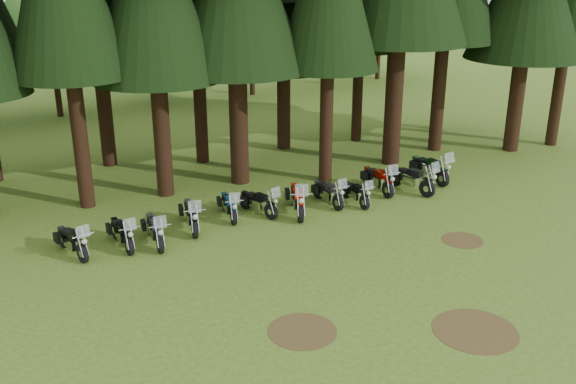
% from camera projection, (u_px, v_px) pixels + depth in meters
% --- Properties ---
extents(ground, '(120.00, 120.00, 0.00)m').
position_uv_depth(ground, '(359.00, 274.00, 19.49)').
color(ground, '#44681B').
rests_on(ground, ground).
extents(decid_3, '(6.12, 5.95, 7.65)m').
position_uv_depth(decid_3, '(56.00, 40.00, 36.97)').
color(decid_3, black).
rests_on(decid_3, ground).
extents(decid_4, '(5.93, 5.76, 7.41)m').
position_uv_depth(decid_4, '(157.00, 35.00, 40.67)').
color(decid_4, black).
rests_on(decid_4, ground).
extents(decid_5, '(8.45, 8.21, 10.56)m').
position_uv_depth(decid_5, '(257.00, 1.00, 42.35)').
color(decid_5, black).
rests_on(decid_5, ground).
extents(decid_6, '(7.06, 6.86, 8.82)m').
position_uv_depth(decid_6, '(333.00, 12.00, 46.56)').
color(decid_6, black).
rests_on(decid_6, ground).
extents(dirt_patch_0, '(1.80, 1.80, 0.01)m').
position_uv_depth(dirt_patch_0, '(302.00, 331.00, 16.55)').
color(dirt_patch_0, '#4C3D1E').
rests_on(dirt_patch_0, ground).
extents(dirt_patch_1, '(1.40, 1.40, 0.01)m').
position_uv_depth(dirt_patch_1, '(462.00, 240.00, 21.81)').
color(dirt_patch_1, '#4C3D1E').
rests_on(dirt_patch_1, ground).
extents(dirt_patch_2, '(2.20, 2.20, 0.01)m').
position_uv_depth(dirt_patch_2, '(475.00, 331.00, 16.56)').
color(dirt_patch_2, '#4C3D1E').
rests_on(dirt_patch_2, ground).
extents(motorcycle_0, '(0.79, 2.14, 1.35)m').
position_uv_depth(motorcycle_0, '(72.00, 242.00, 20.61)').
color(motorcycle_0, black).
rests_on(motorcycle_0, ground).
extents(motorcycle_1, '(0.46, 2.18, 1.37)m').
position_uv_depth(motorcycle_1, '(122.00, 234.00, 21.20)').
color(motorcycle_1, black).
rests_on(motorcycle_1, ground).
extents(motorcycle_2, '(0.48, 2.24, 1.41)m').
position_uv_depth(motorcycle_2, '(155.00, 231.00, 21.38)').
color(motorcycle_2, black).
rests_on(motorcycle_2, ground).
extents(motorcycle_3, '(0.71, 2.35, 1.48)m').
position_uv_depth(motorcycle_3, '(191.00, 216.00, 22.55)').
color(motorcycle_3, black).
rests_on(motorcycle_3, ground).
extents(motorcycle_4, '(0.59, 2.11, 1.32)m').
position_uv_depth(motorcycle_4, '(229.00, 206.00, 23.56)').
color(motorcycle_4, black).
rests_on(motorcycle_4, ground).
extents(motorcycle_5, '(0.86, 2.05, 1.31)m').
position_uv_depth(motorcycle_5, '(258.00, 203.00, 23.88)').
color(motorcycle_5, black).
rests_on(motorcycle_5, ground).
extents(motorcycle_6, '(1.15, 2.46, 1.58)m').
position_uv_depth(motorcycle_6, '(297.00, 200.00, 23.90)').
color(motorcycle_6, black).
rests_on(motorcycle_6, ground).
extents(motorcycle_7, '(0.40, 2.13, 1.34)m').
position_uv_depth(motorcycle_7, '(328.00, 193.00, 24.81)').
color(motorcycle_7, black).
rests_on(motorcycle_7, ground).
extents(motorcycle_8, '(0.37, 1.98, 1.25)m').
position_uv_depth(motorcycle_8, '(356.00, 194.00, 24.88)').
color(motorcycle_8, black).
rests_on(motorcycle_8, ground).
extents(motorcycle_9, '(0.51, 2.37, 1.49)m').
position_uv_depth(motorcycle_9, '(378.00, 180.00, 26.13)').
color(motorcycle_9, black).
rests_on(motorcycle_9, ground).
extents(motorcycle_10, '(0.84, 2.45, 1.55)m').
position_uv_depth(motorcycle_10, '(411.00, 180.00, 26.13)').
color(motorcycle_10, black).
rests_on(motorcycle_10, ground).
extents(motorcycle_11, '(0.47, 2.49, 1.57)m').
position_uv_depth(motorcycle_11, '(429.00, 169.00, 27.38)').
color(motorcycle_11, black).
rests_on(motorcycle_11, ground).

